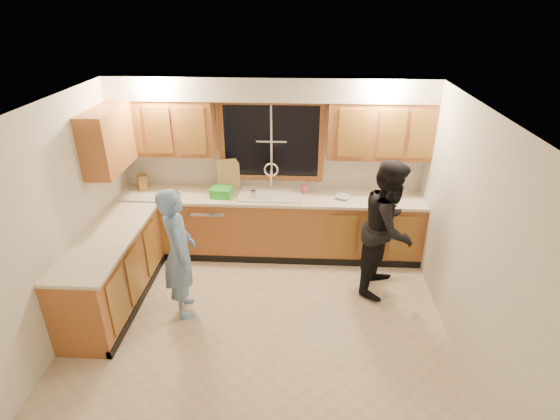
{
  "coord_description": "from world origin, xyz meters",
  "views": [
    {
      "loc": [
        0.44,
        -3.87,
        3.41
      ],
      "look_at": [
        0.19,
        0.65,
        1.17
      ],
      "focal_mm": 28.0,
      "sensor_mm": 36.0,
      "label": 1
    }
  ],
  "objects_px": {
    "dishwasher": "(212,226)",
    "woman": "(388,228)",
    "dish_crate": "(222,192)",
    "bowl": "(342,197)",
    "sink": "(270,199)",
    "man": "(179,253)",
    "soap_bottle": "(305,187)",
    "stove": "(91,301)",
    "knife_block": "(143,183)"
  },
  "relations": [
    {
      "from": "dishwasher",
      "to": "woman",
      "type": "bearing_deg",
      "value": -17.37
    },
    {
      "from": "stove",
      "to": "soap_bottle",
      "type": "height_order",
      "value": "soap_bottle"
    },
    {
      "from": "woman",
      "to": "dish_crate",
      "type": "distance_m",
      "value": 2.27
    },
    {
      "from": "stove",
      "to": "bowl",
      "type": "xyz_separation_m",
      "value": [
        2.79,
        1.77,
        0.49
      ]
    },
    {
      "from": "dish_crate",
      "to": "soap_bottle",
      "type": "xyz_separation_m",
      "value": [
        1.14,
        0.19,
        0.02
      ]
    },
    {
      "from": "dishwasher",
      "to": "bowl",
      "type": "xyz_separation_m",
      "value": [
        1.84,
        -0.04,
        0.53
      ]
    },
    {
      "from": "woman",
      "to": "knife_block",
      "type": "xyz_separation_m",
      "value": [
        -3.31,
        0.83,
        0.17
      ]
    },
    {
      "from": "woman",
      "to": "bowl",
      "type": "height_order",
      "value": "woman"
    },
    {
      "from": "dish_crate",
      "to": "stove",
      "type": "bearing_deg",
      "value": -123.03
    },
    {
      "from": "dishwasher",
      "to": "soap_bottle",
      "type": "relative_size",
      "value": 4.84
    },
    {
      "from": "dishwasher",
      "to": "woman",
      "type": "relative_size",
      "value": 0.48
    },
    {
      "from": "dishwasher",
      "to": "woman",
      "type": "distance_m",
      "value": 2.5
    },
    {
      "from": "knife_block",
      "to": "bowl",
      "type": "distance_m",
      "value": 2.8
    },
    {
      "from": "dish_crate",
      "to": "bowl",
      "type": "distance_m",
      "value": 1.65
    },
    {
      "from": "dishwasher",
      "to": "stove",
      "type": "bearing_deg",
      "value": -117.69
    },
    {
      "from": "dish_crate",
      "to": "soap_bottle",
      "type": "bearing_deg",
      "value": 9.5
    },
    {
      "from": "woman",
      "to": "bowl",
      "type": "relative_size",
      "value": 8.87
    },
    {
      "from": "stove",
      "to": "woman",
      "type": "xyz_separation_m",
      "value": [
        3.3,
        1.07,
        0.41
      ]
    },
    {
      "from": "dish_crate",
      "to": "soap_bottle",
      "type": "height_order",
      "value": "soap_bottle"
    },
    {
      "from": "dishwasher",
      "to": "knife_block",
      "type": "xyz_separation_m",
      "value": [
        -0.96,
        0.09,
        0.62
      ]
    },
    {
      "from": "bowl",
      "to": "sink",
      "type": "bearing_deg",
      "value": 176.71
    },
    {
      "from": "man",
      "to": "sink",
      "type": "bearing_deg",
      "value": -53.43
    },
    {
      "from": "sink",
      "to": "knife_block",
      "type": "height_order",
      "value": "sink"
    },
    {
      "from": "stove",
      "to": "bowl",
      "type": "height_order",
      "value": "bowl"
    },
    {
      "from": "sink",
      "to": "man",
      "type": "bearing_deg",
      "value": -124.21
    },
    {
      "from": "sink",
      "to": "woman",
      "type": "height_order",
      "value": "woman"
    },
    {
      "from": "stove",
      "to": "woman",
      "type": "distance_m",
      "value": 3.49
    },
    {
      "from": "stove",
      "to": "dish_crate",
      "type": "xyz_separation_m",
      "value": [
        1.14,
        1.75,
        0.53
      ]
    },
    {
      "from": "dishwasher",
      "to": "dish_crate",
      "type": "bearing_deg",
      "value": -17.54
    },
    {
      "from": "dish_crate",
      "to": "sink",
      "type": "bearing_deg",
      "value": 6.39
    },
    {
      "from": "man",
      "to": "woman",
      "type": "relative_size",
      "value": 0.92
    },
    {
      "from": "soap_bottle",
      "to": "bowl",
      "type": "xyz_separation_m",
      "value": [
        0.51,
        -0.17,
        -0.06
      ]
    },
    {
      "from": "knife_block",
      "to": "dish_crate",
      "type": "height_order",
      "value": "knife_block"
    },
    {
      "from": "stove",
      "to": "knife_block",
      "type": "relative_size",
      "value": 4.05
    },
    {
      "from": "knife_block",
      "to": "bowl",
      "type": "xyz_separation_m",
      "value": [
        2.8,
        -0.13,
        -0.09
      ]
    },
    {
      "from": "stove",
      "to": "knife_block",
      "type": "xyz_separation_m",
      "value": [
        -0.01,
        1.9,
        0.58
      ]
    },
    {
      "from": "dishwasher",
      "to": "dish_crate",
      "type": "distance_m",
      "value": 0.61
    },
    {
      "from": "sink",
      "to": "soap_bottle",
      "type": "bearing_deg",
      "value": 13.74
    },
    {
      "from": "man",
      "to": "dish_crate",
      "type": "distance_m",
      "value": 1.33
    },
    {
      "from": "knife_block",
      "to": "bowl",
      "type": "height_order",
      "value": "knife_block"
    },
    {
      "from": "bowl",
      "to": "dishwasher",
      "type": "bearing_deg",
      "value": 178.69
    },
    {
      "from": "stove",
      "to": "bowl",
      "type": "distance_m",
      "value": 3.34
    },
    {
      "from": "man",
      "to": "bowl",
      "type": "bearing_deg",
      "value": -74.88
    },
    {
      "from": "woman",
      "to": "knife_block",
      "type": "height_order",
      "value": "woman"
    },
    {
      "from": "man",
      "to": "woman",
      "type": "distance_m",
      "value": 2.5
    },
    {
      "from": "dish_crate",
      "to": "bowl",
      "type": "height_order",
      "value": "dish_crate"
    },
    {
      "from": "dish_crate",
      "to": "woman",
      "type": "bearing_deg",
      "value": -17.36
    },
    {
      "from": "dish_crate",
      "to": "soap_bottle",
      "type": "relative_size",
      "value": 1.6
    },
    {
      "from": "sink",
      "to": "knife_block",
      "type": "bearing_deg",
      "value": 177.61
    },
    {
      "from": "knife_block",
      "to": "bowl",
      "type": "bearing_deg",
      "value": -34.46
    }
  ]
}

